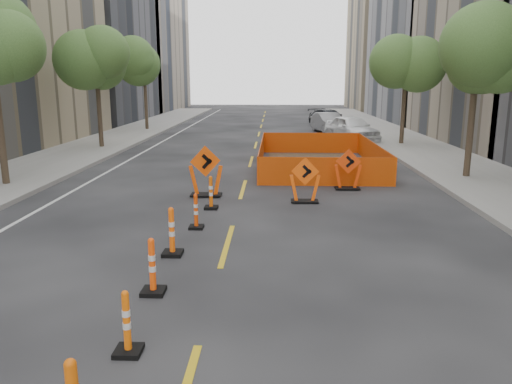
{
  "coord_description": "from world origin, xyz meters",
  "views": [
    {
      "loc": [
        1.07,
        -6.94,
        3.73
      ],
      "look_at": [
        0.64,
        4.69,
        1.1
      ],
      "focal_mm": 35.0,
      "sensor_mm": 36.0,
      "label": 1
    }
  ],
  "objects_px": {
    "chevron_sign_left": "(206,171)",
    "channelizer_2": "(127,322)",
    "channelizer_3": "(152,266)",
    "channelizer_6": "(211,192)",
    "chevron_sign_right": "(348,169)",
    "channelizer_4": "(172,231)",
    "channelizer_5": "(196,211)",
    "chevron_sign_center": "(305,180)",
    "parked_car_near": "(352,128)",
    "parked_car_far": "(329,118)",
    "parked_car_mid": "(328,123)"
  },
  "relations": [
    {
      "from": "chevron_sign_left",
      "to": "channelizer_2",
      "type": "bearing_deg",
      "value": -112.57
    },
    {
      "from": "channelizer_3",
      "to": "channelizer_6",
      "type": "relative_size",
      "value": 1.05
    },
    {
      "from": "chevron_sign_right",
      "to": "channelizer_4",
      "type": "bearing_deg",
      "value": -119.76
    },
    {
      "from": "channelizer_5",
      "to": "chevron_sign_right",
      "type": "bearing_deg",
      "value": 46.75
    },
    {
      "from": "chevron_sign_center",
      "to": "parked_car_near",
      "type": "distance_m",
      "value": 16.34
    },
    {
      "from": "chevron_sign_right",
      "to": "parked_car_far",
      "type": "bearing_deg",
      "value": 90.63
    },
    {
      "from": "channelizer_5",
      "to": "chevron_sign_center",
      "type": "distance_m",
      "value": 4.13
    },
    {
      "from": "channelizer_6",
      "to": "parked_car_mid",
      "type": "bearing_deg",
      "value": 75.35
    },
    {
      "from": "channelizer_2",
      "to": "channelizer_3",
      "type": "height_order",
      "value": "channelizer_3"
    },
    {
      "from": "chevron_sign_left",
      "to": "chevron_sign_right",
      "type": "distance_m",
      "value": 4.92
    },
    {
      "from": "chevron_sign_center",
      "to": "parked_car_mid",
      "type": "xyz_separation_m",
      "value": [
        2.91,
        20.98,
        0.0
      ]
    },
    {
      "from": "chevron_sign_center",
      "to": "chevron_sign_left",
      "type": "bearing_deg",
      "value": 172.66
    },
    {
      "from": "channelizer_6",
      "to": "parked_car_far",
      "type": "height_order",
      "value": "parked_car_far"
    },
    {
      "from": "chevron_sign_right",
      "to": "parked_car_mid",
      "type": "xyz_separation_m",
      "value": [
        1.31,
        19.05,
        0.0
      ]
    },
    {
      "from": "channelizer_3",
      "to": "parked_car_near",
      "type": "relative_size",
      "value": 0.22
    },
    {
      "from": "chevron_sign_center",
      "to": "parked_car_far",
      "type": "height_order",
      "value": "chevron_sign_center"
    },
    {
      "from": "channelizer_4",
      "to": "chevron_sign_left",
      "type": "height_order",
      "value": "chevron_sign_left"
    },
    {
      "from": "channelizer_4",
      "to": "parked_car_far",
      "type": "xyz_separation_m",
      "value": [
        6.63,
        30.95,
        0.14
      ]
    },
    {
      "from": "chevron_sign_center",
      "to": "chevron_sign_right",
      "type": "height_order",
      "value": "chevron_sign_center"
    },
    {
      "from": "channelizer_6",
      "to": "parked_car_far",
      "type": "bearing_deg",
      "value": 76.87
    },
    {
      "from": "parked_car_near",
      "to": "parked_car_mid",
      "type": "distance_m",
      "value": 5.17
    },
    {
      "from": "chevron_sign_right",
      "to": "parked_car_near",
      "type": "xyz_separation_m",
      "value": [
        2.21,
        13.96,
        0.09
      ]
    },
    {
      "from": "chevron_sign_center",
      "to": "parked_car_far",
      "type": "distance_m",
      "value": 26.3
    },
    {
      "from": "channelizer_6",
      "to": "channelizer_5",
      "type": "bearing_deg",
      "value": -93.84
    },
    {
      "from": "channelizer_3",
      "to": "channelizer_5",
      "type": "height_order",
      "value": "channelizer_3"
    },
    {
      "from": "chevron_sign_left",
      "to": "parked_car_far",
      "type": "distance_m",
      "value": 26.2
    },
    {
      "from": "channelizer_2",
      "to": "chevron_sign_right",
      "type": "relative_size",
      "value": 0.67
    },
    {
      "from": "channelizer_3",
      "to": "channelizer_4",
      "type": "relative_size",
      "value": 0.97
    },
    {
      "from": "channelizer_3",
      "to": "parked_car_mid",
      "type": "height_order",
      "value": "parked_car_mid"
    },
    {
      "from": "parked_car_far",
      "to": "chevron_sign_left",
      "type": "bearing_deg",
      "value": -126.92
    },
    {
      "from": "channelizer_5",
      "to": "chevron_sign_center",
      "type": "height_order",
      "value": "chevron_sign_center"
    },
    {
      "from": "chevron_sign_left",
      "to": "parked_car_near",
      "type": "distance_m",
      "value": 16.69
    },
    {
      "from": "chevron_sign_center",
      "to": "parked_car_near",
      "type": "relative_size",
      "value": 0.3
    },
    {
      "from": "channelizer_6",
      "to": "channelizer_4",
      "type": "bearing_deg",
      "value": -94.95
    },
    {
      "from": "parked_car_mid",
      "to": "parked_car_near",
      "type": "bearing_deg",
      "value": -91.68
    },
    {
      "from": "channelizer_2",
      "to": "channelizer_5",
      "type": "xyz_separation_m",
      "value": [
        0.03,
        5.99,
        -0.01
      ]
    },
    {
      "from": "channelizer_6",
      "to": "parked_car_near",
      "type": "xyz_separation_m",
      "value": [
        6.61,
        16.78,
        0.3
      ]
    },
    {
      "from": "channelizer_3",
      "to": "chevron_sign_left",
      "type": "relative_size",
      "value": 0.62
    },
    {
      "from": "channelizer_5",
      "to": "chevron_sign_left",
      "type": "xyz_separation_m",
      "value": [
        -0.23,
        3.61,
        0.37
      ]
    },
    {
      "from": "channelizer_3",
      "to": "chevron_sign_right",
      "type": "height_order",
      "value": "chevron_sign_right"
    },
    {
      "from": "channelizer_4",
      "to": "parked_car_near",
      "type": "relative_size",
      "value": 0.23
    },
    {
      "from": "channelizer_5",
      "to": "parked_car_far",
      "type": "relative_size",
      "value": 0.2
    },
    {
      "from": "channelizer_4",
      "to": "chevron_sign_center",
      "type": "distance_m",
      "value": 5.81
    },
    {
      "from": "channelizer_3",
      "to": "parked_car_near",
      "type": "xyz_separation_m",
      "value": [
        6.9,
        22.77,
        0.28
      ]
    },
    {
      "from": "channelizer_6",
      "to": "parked_car_mid",
      "type": "relative_size",
      "value": 0.23
    },
    {
      "from": "channelizer_3",
      "to": "chevron_sign_right",
      "type": "bearing_deg",
      "value": 61.97
    },
    {
      "from": "parked_car_near",
      "to": "chevron_sign_left",
      "type": "bearing_deg",
      "value": -133.74
    },
    {
      "from": "channelizer_6",
      "to": "chevron_sign_right",
      "type": "xyz_separation_m",
      "value": [
        4.4,
        2.82,
        0.21
      ]
    },
    {
      "from": "chevron_sign_right",
      "to": "channelizer_3",
      "type": "bearing_deg",
      "value": -112.94
    },
    {
      "from": "parked_car_near",
      "to": "parked_car_mid",
      "type": "relative_size",
      "value": 1.09
    }
  ]
}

